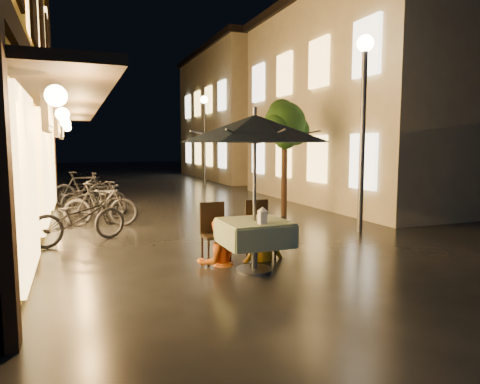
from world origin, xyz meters
name	(u,v)px	position (x,y,z in m)	size (l,w,h in m)	color
ground	(278,270)	(0.00, 0.00, 0.00)	(90.00, 90.00, 0.00)	black
east_building_near	(389,102)	(7.49, 6.50, 3.41)	(7.30, 9.30, 6.80)	#BCB190
east_building_far	(257,116)	(7.49, 18.00, 3.66)	(7.30, 10.30, 7.30)	#BCB190
street_tree	(285,126)	(2.41, 4.51, 2.42)	(1.43, 1.20, 3.15)	black
streetlamp_near	(364,98)	(3.00, 2.00, 2.92)	(0.36, 0.36, 4.23)	#59595E
streetlamp_far	(204,124)	(3.00, 14.00, 2.92)	(0.36, 0.36, 4.23)	#59595E
cafe_table	(254,233)	(-0.35, 0.11, 0.59)	(0.99, 0.99, 0.78)	#59595E
patio_umbrella	(255,129)	(-0.35, 0.11, 2.15)	(2.24, 2.24, 2.46)	#59595E
cafe_chair_left	(214,229)	(-0.75, 0.84, 0.54)	(0.42, 0.42, 0.97)	black
cafe_chair_right	(259,226)	(0.05, 0.84, 0.54)	(0.42, 0.42, 0.97)	black
table_lantern	(262,214)	(-0.35, -0.19, 0.92)	(0.16, 0.16, 0.25)	white
person_orange	(218,220)	(-0.74, 0.68, 0.72)	(0.70, 0.55, 1.44)	orange
person_yellow	(262,216)	(0.04, 0.68, 0.73)	(0.95, 0.54, 1.46)	gold
bicycle_0	(79,218)	(-2.79, 3.04, 0.50)	(0.66, 1.91, 1.00)	black
bicycle_1	(100,205)	(-2.30, 4.75, 0.52)	(0.49, 1.73, 1.04)	black
bicycle_2	(96,202)	(-2.35, 6.04, 0.43)	(0.57, 1.64, 0.86)	black
bicycle_3	(100,198)	(-2.24, 6.28, 0.49)	(0.46, 1.62, 0.98)	black
bicycle_4	(89,196)	(-2.48, 7.56, 0.42)	(0.55, 1.58, 0.83)	black
bicycle_5	(82,188)	(-2.62, 8.75, 0.54)	(0.51, 1.80, 1.08)	black
bicycle_6	(84,189)	(-2.56, 9.68, 0.42)	(0.55, 1.59, 0.83)	black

